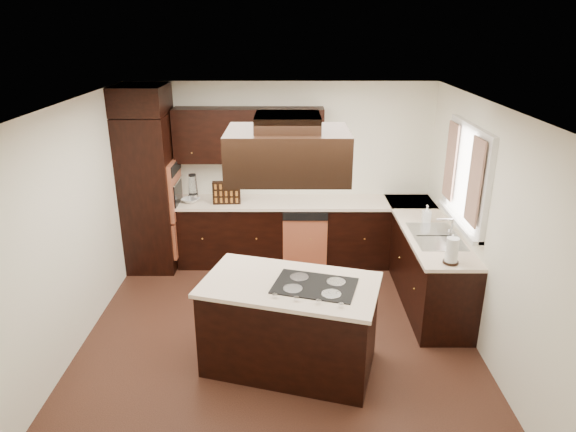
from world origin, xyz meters
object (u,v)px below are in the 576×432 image
object	(u,v)px
spice_rack	(227,193)
oven_column	(150,193)
range_hood	(288,154)
island	(290,327)

from	to	relation	value
spice_rack	oven_column	bearing A→B (deg)	175.85
range_hood	spice_rack	bearing A→B (deg)	110.41
island	oven_column	bearing A→B (deg)	145.13
island	spice_rack	size ratio (longest dim) A/B	4.29
oven_column	range_hood	xyz separation A→B (m)	(1.88, -2.25, 1.10)
island	spice_rack	world-z (taller)	spice_rack
range_hood	spice_rack	distance (m)	2.63
oven_column	range_hood	distance (m)	3.13
oven_column	spice_rack	distance (m)	1.04
spice_rack	range_hood	bearing A→B (deg)	-72.96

